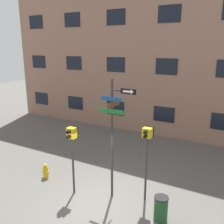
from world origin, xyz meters
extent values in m
plane|color=#595651|center=(0.00, 0.00, 0.00)|extent=(60.00, 60.00, 0.00)
cube|color=#936B56|center=(0.00, 8.20, 5.90)|extent=(24.00, 0.60, 11.79)
cube|color=black|center=(-10.29, 7.88, 1.47)|extent=(1.33, 0.03, 0.96)
cube|color=black|center=(-6.86, 7.88, 1.47)|extent=(1.33, 0.03, 0.96)
cube|color=black|center=(-3.43, 7.88, 1.47)|extent=(1.33, 0.03, 0.96)
cube|color=black|center=(0.00, 7.88, 1.47)|extent=(1.33, 0.03, 0.96)
cube|color=black|center=(3.43, 7.88, 1.47)|extent=(1.33, 0.03, 0.96)
cube|color=black|center=(-10.29, 7.88, 4.42)|extent=(1.33, 0.03, 0.96)
cube|color=black|center=(-6.86, 7.88, 4.42)|extent=(1.33, 0.03, 0.96)
cube|color=black|center=(-3.43, 7.88, 4.42)|extent=(1.33, 0.03, 0.96)
cube|color=black|center=(0.00, 7.88, 4.42)|extent=(1.33, 0.03, 0.96)
cube|color=black|center=(-10.29, 7.88, 7.37)|extent=(1.33, 0.03, 0.96)
cube|color=black|center=(-6.86, 7.88, 7.37)|extent=(1.33, 0.03, 0.96)
cube|color=black|center=(-3.43, 7.88, 7.37)|extent=(1.33, 0.03, 0.96)
cube|color=black|center=(0.00, 7.88, 7.37)|extent=(1.33, 0.03, 0.96)
cylinder|color=#2D2D33|center=(0.31, 0.60, 2.26)|extent=(0.09, 0.09, 4.51)
cube|color=#2D2D33|center=(0.62, 0.60, 4.13)|extent=(0.63, 0.05, 0.05)
cube|color=#14478C|center=(0.31, 0.54, 3.83)|extent=(0.81, 0.02, 0.14)
cube|color=brown|center=(0.37, 0.60, 3.62)|extent=(0.02, 0.88, 0.19)
cube|color=#196B2D|center=(0.31, 0.54, 3.37)|extent=(1.00, 0.02, 0.16)
cube|color=black|center=(0.93, 0.59, 4.13)|extent=(0.56, 0.02, 0.18)
cube|color=white|center=(0.89, 0.57, 4.13)|extent=(0.32, 0.01, 0.07)
cone|color=white|center=(1.09, 0.57, 4.13)|extent=(0.10, 0.14, 0.14)
cylinder|color=#2D2D33|center=(-1.09, 0.06, 1.14)|extent=(0.08, 0.08, 2.29)
cube|color=gold|center=(-1.09, 0.06, 2.49)|extent=(0.33, 0.26, 0.40)
cube|color=black|center=(-1.09, 0.20, 2.49)|extent=(0.39, 0.02, 0.46)
cylinder|color=black|center=(-1.09, -0.13, 2.58)|extent=(0.14, 0.12, 0.14)
cylinder|color=black|center=(-1.09, -0.13, 2.40)|extent=(0.14, 0.12, 0.14)
cylinder|color=silver|center=(-1.09, -0.07, 2.58)|extent=(0.11, 0.01, 0.11)
cylinder|color=#2D2D33|center=(1.52, 0.96, 1.25)|extent=(0.08, 0.08, 2.49)
cube|color=gold|center=(1.52, 0.96, 2.66)|extent=(0.31, 0.26, 0.34)
cube|color=black|center=(1.52, 1.10, 2.66)|extent=(0.37, 0.02, 0.40)
cylinder|color=black|center=(1.52, 0.77, 2.74)|extent=(0.12, 0.12, 0.12)
cylinder|color=black|center=(1.52, 0.77, 2.59)|extent=(0.12, 0.12, 0.12)
cylinder|color=orange|center=(1.52, 0.82, 2.74)|extent=(0.10, 0.01, 0.10)
cylinder|color=gold|center=(-2.89, 0.40, 0.25)|extent=(0.22, 0.22, 0.50)
sphere|color=gold|center=(-2.89, 0.40, 0.56)|extent=(0.19, 0.19, 0.19)
cylinder|color=gold|center=(-3.04, 0.40, 0.27)|extent=(0.08, 0.08, 0.08)
cylinder|color=gold|center=(-2.74, 0.40, 0.27)|extent=(0.08, 0.08, 0.08)
cylinder|color=#1E4723|center=(2.38, 0.16, 0.40)|extent=(0.45, 0.45, 0.81)
cylinder|color=black|center=(2.38, 0.16, 0.83)|extent=(0.47, 0.47, 0.04)
camera|label=1|loc=(4.40, -6.84, 5.56)|focal=40.00mm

